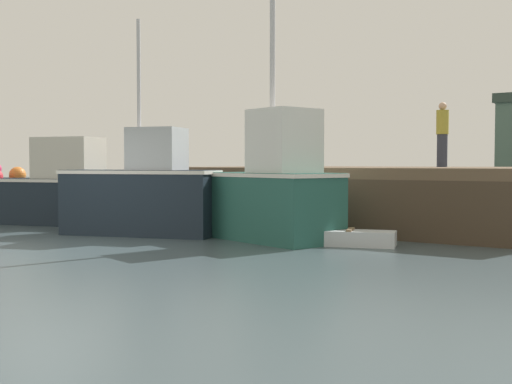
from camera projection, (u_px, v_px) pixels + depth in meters
name	position (u px, v px, depth m)	size (l,w,h in m)	color
ground	(46.00, 250.00, 12.81)	(120.00, 160.00, 0.10)	#3D4C51
pier	(359.00, 177.00, 17.91)	(10.30, 7.59, 1.55)	brown
fishing_boat_near_left	(54.00, 190.00, 17.73)	(4.40, 2.34, 2.34)	#19232D
fishing_boat_near_right	(142.00, 193.00, 15.05)	(3.82, 2.17, 4.92)	#19232D
fishing_boat_mid	(275.00, 191.00, 13.98)	(3.38, 2.34, 5.14)	#23564C
rowboat	(350.00, 238.00, 13.11)	(1.88, 1.13, 0.35)	silver
dockworker	(442.00, 134.00, 18.37)	(0.34, 0.34, 1.81)	#2D3342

